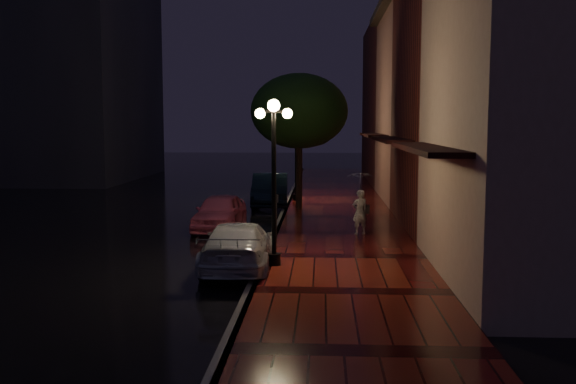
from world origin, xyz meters
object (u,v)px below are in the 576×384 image
at_px(silver_car, 238,246).
at_px(parking_meter, 276,213).
at_px(woman_with_umbrella, 360,193).
at_px(streetlamp_near, 274,172).
at_px(streetlamp_far, 296,149).
at_px(pink_car, 220,212).
at_px(navy_car, 270,190).
at_px(street_tree, 299,113).

xyz_separation_m(silver_car, parking_meter, (0.75, 3.35, 0.41)).
bearing_deg(silver_car, woman_with_umbrella, -127.58).
distance_m(streetlamp_near, streetlamp_far, 14.00).
distance_m(pink_car, navy_car, 6.79).
bearing_deg(parking_meter, streetlamp_far, 101.78).
xyz_separation_m(streetlamp_far, pink_car, (-2.44, -7.73, -1.95)).
bearing_deg(pink_car, silver_car, -73.63).
relative_size(pink_car, silver_car, 0.88).
height_order(street_tree, navy_car, street_tree).
height_order(streetlamp_near, parking_meter, streetlamp_near).
xyz_separation_m(streetlamp_near, silver_car, (-0.95, 0.06, -1.97)).
xyz_separation_m(streetlamp_near, street_tree, (0.26, 10.99, 1.64)).
relative_size(streetlamp_near, streetlamp_far, 1.00).
bearing_deg(silver_car, navy_car, -90.41).
bearing_deg(streetlamp_far, navy_car, -137.23).
relative_size(silver_car, woman_with_umbrella, 2.08).
height_order(navy_car, woman_with_umbrella, woman_with_umbrella).
xyz_separation_m(street_tree, navy_car, (-1.41, 1.94, -3.49)).
height_order(street_tree, silver_car, street_tree).
distance_m(navy_car, woman_with_umbrella, 8.97).
height_order(street_tree, woman_with_umbrella, street_tree).
xyz_separation_m(streetlamp_near, pink_car, (-2.44, 6.27, -1.95)).
relative_size(streetlamp_far, pink_car, 1.13).
relative_size(pink_car, woman_with_umbrella, 1.83).
xyz_separation_m(streetlamp_near, woman_with_umbrella, (2.52, 4.79, -1.07)).
relative_size(pink_car, parking_meter, 2.61).
bearing_deg(street_tree, navy_car, 126.06).
xyz_separation_m(street_tree, parking_meter, (-0.46, -7.58, -3.21)).
relative_size(street_tree, parking_meter, 3.96).
bearing_deg(street_tree, silver_car, -96.31).
distance_m(streetlamp_near, pink_car, 7.00).
relative_size(streetlamp_near, pink_car, 1.13).
height_order(streetlamp_far, street_tree, street_tree).
height_order(street_tree, pink_car, street_tree).
xyz_separation_m(streetlamp_far, silver_car, (-0.95, -13.94, -1.97)).
bearing_deg(navy_car, streetlamp_near, -87.98).
distance_m(streetlamp_far, woman_with_umbrella, 9.61).
bearing_deg(street_tree, pink_car, -119.71).
relative_size(street_tree, silver_car, 1.33).
relative_size(street_tree, navy_car, 1.26).
relative_size(street_tree, woman_with_umbrella, 2.77).
xyz_separation_m(streetlamp_near, streetlamp_far, (0.00, 14.00, 0.00)).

